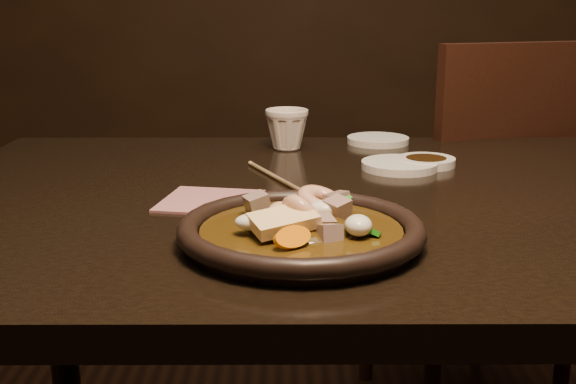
{
  "coord_description": "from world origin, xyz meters",
  "views": [
    {
      "loc": [
        -0.24,
        -1.04,
        1.03
      ],
      "look_at": [
        -0.24,
        -0.18,
        0.8
      ],
      "focal_mm": 45.0,
      "sensor_mm": 36.0,
      "label": 1
    }
  ],
  "objects_px": {
    "table": "(444,242)",
    "plate": "(301,232)",
    "chair": "(484,223)",
    "tea_cup": "(287,128)"
  },
  "relations": [
    {
      "from": "chair",
      "to": "plate",
      "type": "distance_m",
      "value": 0.98
    },
    {
      "from": "chair",
      "to": "table",
      "type": "bearing_deg",
      "value": 50.95
    },
    {
      "from": "chair",
      "to": "plate",
      "type": "height_order",
      "value": "chair"
    },
    {
      "from": "chair",
      "to": "tea_cup",
      "type": "relative_size",
      "value": 11.32
    },
    {
      "from": "table",
      "to": "tea_cup",
      "type": "height_order",
      "value": "tea_cup"
    },
    {
      "from": "table",
      "to": "plate",
      "type": "height_order",
      "value": "plate"
    },
    {
      "from": "tea_cup",
      "to": "table",
      "type": "bearing_deg",
      "value": -53.79
    },
    {
      "from": "chair",
      "to": "plate",
      "type": "bearing_deg",
      "value": 43.34
    },
    {
      "from": "tea_cup",
      "to": "plate",
      "type": "bearing_deg",
      "value": -88.36
    },
    {
      "from": "table",
      "to": "plate",
      "type": "bearing_deg",
      "value": -134.1
    }
  ]
}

